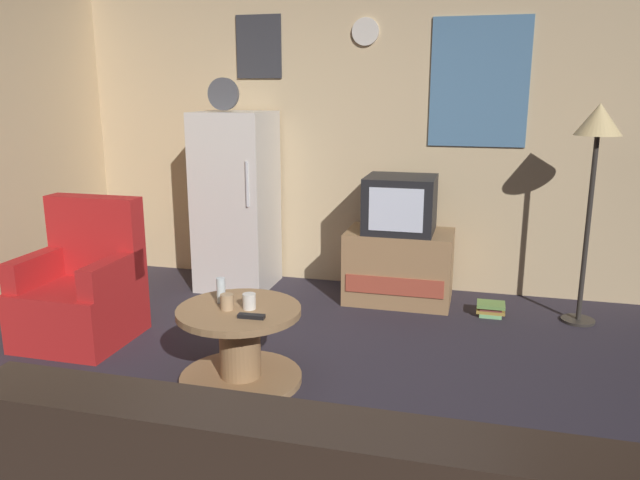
# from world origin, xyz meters

# --- Properties ---
(ground_plane) EXTENTS (12.00, 12.00, 0.00)m
(ground_plane) POSITION_xyz_m (0.00, 0.00, 0.00)
(ground_plane) COLOR #2D2833
(wall_with_art) EXTENTS (5.20, 0.12, 2.59)m
(wall_with_art) POSITION_xyz_m (0.01, 2.45, 1.30)
(wall_with_art) COLOR #D1B284
(wall_with_art) RESTS_ON ground_plane
(fridge) EXTENTS (0.60, 0.62, 1.77)m
(fridge) POSITION_xyz_m (-1.02, 2.06, 0.75)
(fridge) COLOR silver
(fridge) RESTS_ON ground_plane
(tv_stand) EXTENTS (0.84, 0.53, 0.58)m
(tv_stand) POSITION_xyz_m (0.39, 2.02, 0.29)
(tv_stand) COLOR #9E754C
(tv_stand) RESTS_ON ground_plane
(crt_tv) EXTENTS (0.54, 0.51, 0.44)m
(crt_tv) POSITION_xyz_m (0.38, 2.01, 0.80)
(crt_tv) COLOR black
(crt_tv) RESTS_ON tv_stand
(standing_lamp) EXTENTS (0.32, 0.32, 1.59)m
(standing_lamp) POSITION_xyz_m (1.75, 1.88, 1.36)
(standing_lamp) COLOR #332D28
(standing_lamp) RESTS_ON ground_plane
(coffee_table) EXTENTS (0.72, 0.72, 0.46)m
(coffee_table) POSITION_xyz_m (-0.31, 0.34, 0.23)
(coffee_table) COLOR #9E754C
(coffee_table) RESTS_ON ground_plane
(wine_glass) EXTENTS (0.05, 0.05, 0.15)m
(wine_glass) POSITION_xyz_m (-0.45, 0.40, 0.53)
(wine_glass) COLOR silver
(wine_glass) RESTS_ON coffee_table
(mug_ceramic_white) EXTENTS (0.08, 0.08, 0.09)m
(mug_ceramic_white) POSITION_xyz_m (-0.25, 0.35, 0.50)
(mug_ceramic_white) COLOR silver
(mug_ceramic_white) RESTS_ON coffee_table
(mug_ceramic_tan) EXTENTS (0.08, 0.08, 0.09)m
(mug_ceramic_tan) POSITION_xyz_m (-0.37, 0.30, 0.50)
(mug_ceramic_tan) COLOR tan
(mug_ceramic_tan) RESTS_ON coffee_table
(remote_control) EXTENTS (0.15, 0.05, 0.02)m
(remote_control) POSITION_xyz_m (-0.19, 0.21, 0.47)
(remote_control) COLOR black
(remote_control) RESTS_ON coffee_table
(armchair) EXTENTS (0.68, 0.68, 0.96)m
(armchair) POSITION_xyz_m (-1.61, 0.69, 0.34)
(armchair) COLOR red
(armchair) RESTS_ON ground_plane
(book_stack) EXTENTS (0.21, 0.17, 0.10)m
(book_stack) POSITION_xyz_m (1.12, 1.84, 0.06)
(book_stack) COLOR #83C87D
(book_stack) RESTS_ON ground_plane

